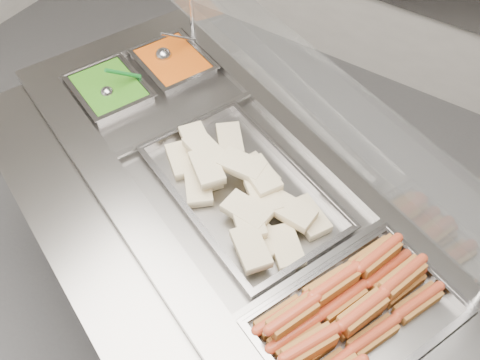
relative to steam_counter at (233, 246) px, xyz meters
The scene contains 11 objects.
steam_counter is the anchor object (origin of this frame).
tray_rail 0.71m from the steam_counter, 111.42° to the right, with size 1.93×1.06×0.06m.
sneeze_guard 0.92m from the steam_counter, 68.58° to the left, with size 1.80×0.96×0.48m.
pan_hotdogs 0.82m from the steam_counter, 21.42° to the right, with size 0.57×0.70×0.11m.
pan_wraps 0.47m from the steam_counter, 21.42° to the right, with size 0.85×0.68×0.08m.
pan_beans 0.85m from the steam_counter, 145.91° to the left, with size 0.40×0.36×0.11m.
pan_peas 0.85m from the steam_counter, behind, with size 0.40×0.36×0.11m.
hotdogs_in_buns 0.83m from the steam_counter, 23.13° to the right, with size 0.45×0.64×0.13m.
tortilla_wraps 0.52m from the steam_counter, 34.27° to the right, with size 0.72×0.57×0.11m.
ladle 0.91m from the steam_counter, 147.78° to the left, with size 0.11×0.20×0.16m.
serving_spoon 0.86m from the steam_counter, behind, with size 0.10×0.19×0.15m.
Camera 1 is at (0.59, -0.55, 2.50)m, focal length 40.00 mm.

